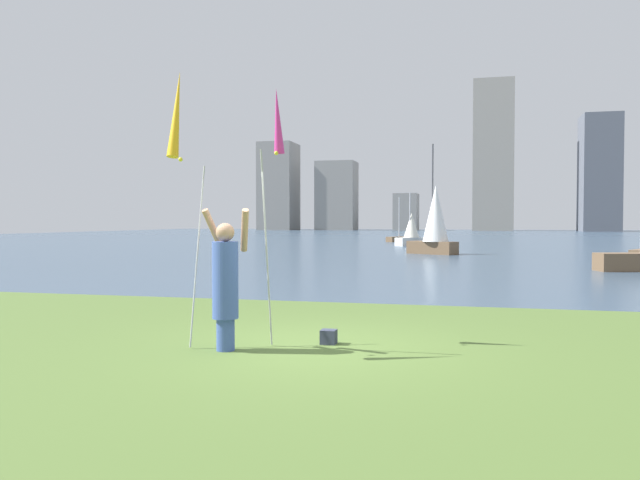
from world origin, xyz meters
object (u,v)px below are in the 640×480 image
object	(u,v)px
kite_flag_left	(177,121)
sailboat_0	(399,239)
sailboat_4	(435,221)
kite_flag_right	(277,129)
bag	(329,337)
sailboat_5	(411,230)
person	(226,281)

from	to	relation	value
kite_flag_left	sailboat_0	xyz separation A→B (m)	(-2.16, 46.01, -2.91)
sailboat_0	sailboat_4	distance (m)	19.91
kite_flag_right	bag	bearing A→B (deg)	3.98
sailboat_4	sailboat_5	size ratio (longest dim) A/B	1.56
sailboat_0	sailboat_5	distance (m)	8.61
kite_flag_left	bag	xyz separation A→B (m)	(1.83, 1.17, -3.06)
kite_flag_right	sailboat_0	size ratio (longest dim) A/B	0.99
bag	sailboat_0	distance (m)	45.02
sailboat_0	bag	bearing A→B (deg)	-84.91
sailboat_4	sailboat_5	xyz separation A→B (m)	(-2.31, 11.04, -0.67)
kite_flag_right	bag	xyz separation A→B (m)	(0.77, 0.05, -3.08)
kite_flag_left	sailboat_4	distance (m)	26.70
bag	sailboat_4	bearing A→B (deg)	89.74
bag	sailboat_0	bearing A→B (deg)	95.09
bag	sailboat_0	xyz separation A→B (m)	(-3.99, 44.84, 0.15)
kite_flag_left	bag	distance (m)	3.76
sailboat_5	kite_flag_left	bearing A→B (deg)	-89.44
kite_flag_right	bag	size ratio (longest dim) A/B	16.75
sailboat_5	bag	bearing A→B (deg)	-86.55
sailboat_4	kite_flag_left	bearing A→B (deg)	-94.19
person	sailboat_4	distance (m)	26.26
person	kite_flag_left	xyz separation A→B (m)	(-0.53, -0.38, 2.19)
sailboat_0	kite_flag_right	bearing A→B (deg)	-85.90
person	bag	xyz separation A→B (m)	(1.30, 0.79, -0.88)
kite_flag_left	person	bearing A→B (deg)	35.86
person	sailboat_5	size ratio (longest dim) A/B	0.52
bag	sailboat_4	size ratio (longest dim) A/B	0.04
sailboat_0	sailboat_5	xyz separation A→B (m)	(1.80, -8.37, 0.85)
person	sailboat_4	xyz separation A→B (m)	(1.42, 26.21, 0.80)
kite_flag_right	sailboat_4	distance (m)	25.53
person	sailboat_4	size ratio (longest dim) A/B	0.33
kite_flag_left	kite_flag_right	bearing A→B (deg)	46.59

